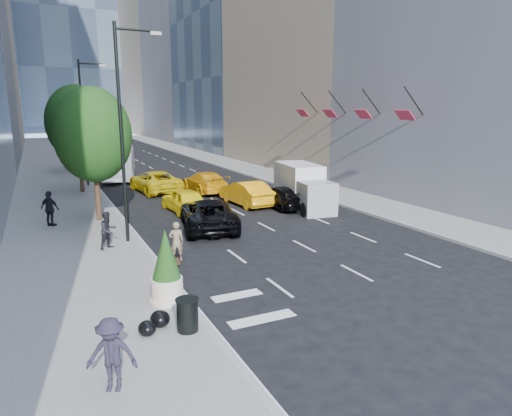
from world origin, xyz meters
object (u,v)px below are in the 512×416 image
black_sedan_mercedes (282,197)px  trash_can (187,315)px  skateboarder (176,244)px  black_sedan_lincoln (209,214)px  box_truck (303,186)px  city_bus (119,162)px  planter_shrub (166,268)px

black_sedan_mercedes → trash_can: size_ratio=5.20×
skateboarder → black_sedan_mercedes: bearing=-124.9°
black_sedan_lincoln → box_truck: box_truck is taller
black_sedan_mercedes → trash_can: 17.68m
box_truck → black_sedan_mercedes: bearing=162.9°
city_bus → trash_can: size_ratio=11.39×
black_sedan_lincoln → trash_can: black_sedan_lincoln is taller
black_sedan_mercedes → city_bus: city_bus is taller
black_sedan_lincoln → trash_can: bearing=80.4°
black_sedan_lincoln → city_bus: bearing=-73.7°
trash_can → black_sedan_lincoln: bearing=67.3°
black_sedan_mercedes → city_bus: size_ratio=0.46×
black_sedan_mercedes → planter_shrub: 15.98m
skateboarder → black_sedan_mercedes: skateboarder is taller
box_truck → skateboarder: bearing=-137.4°
skateboarder → black_sedan_mercedes: size_ratio=0.35×
city_bus → trash_can: bearing=-84.2°
black_sedan_lincoln → planter_shrub: (-4.60, -8.76, 0.52)m
black_sedan_mercedes → city_bus: (-7.40, 18.24, 0.77)m
city_bus → box_truck: bearing=-53.5°
city_bus → planter_shrub: (-3.40, -30.00, -0.14)m
skateboarder → city_bus: city_bus is taller
black_sedan_lincoln → trash_can: 11.92m
planter_shrub → trash_can: bearing=-90.0°
black_sedan_lincoln → box_truck: (7.43, 2.41, 0.61)m
box_truck → planter_shrub: box_truck is taller
skateboarder → box_truck: box_truck is taller
city_bus → trash_can: 32.43m
trash_can → black_sedan_mercedes: bearing=52.4°
black_sedan_mercedes → box_truck: box_truck is taller
skateboarder → box_truck: 12.82m
black_sedan_mercedes → box_truck: bearing=155.5°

